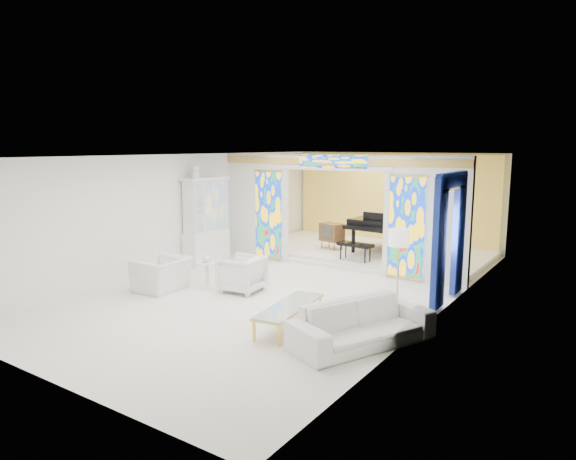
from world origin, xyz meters
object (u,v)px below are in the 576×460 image
Objects in this scene: grand_piano at (391,224)px; armchair_right at (242,274)px; china_cabinet at (206,221)px; sofa at (362,324)px; armchair_left at (162,274)px; tv_console at (332,232)px; coffee_table at (290,307)px.

armchair_right is at bearing -99.58° from grand_piano.
grand_piano is at bearing 42.31° from china_cabinet.
sofa is (6.17, -2.97, -0.81)m from china_cabinet.
sofa is (3.59, -1.33, -0.05)m from armchair_right.
sofa is at bearing 80.26° from armchair_left.
sofa is (5.14, -0.40, -0.01)m from armchair_left.
armchair_right is at bearing -73.17° from tv_console.
coffee_table is at bearing -32.00° from china_cabinet.
china_cabinet is 1.12× the size of sofa.
armchair_left is 0.46× the size of sofa.
coffee_table is (4.73, -2.96, -0.79)m from china_cabinet.
tv_console is at bearing 161.22° from armchair_left.
armchair_right is at bearing 115.54° from armchair_left.
coffee_table is 6.60m from grand_piano.
armchair_right is 1.15× the size of tv_console.
china_cabinet is at bearing -163.53° from armchair_left.
china_cabinet reaches higher than grand_piano.
armchair_left is at bearing 173.96° from coffee_table.
china_cabinet is at bearing -132.85° from grand_piano.
sofa is at bearing -25.70° from china_cabinet.
coffee_table is (-1.43, 0.01, 0.02)m from sofa.
armchair_left is (1.02, -2.56, -0.81)m from china_cabinet.
tv_console reaches higher than sofa.
armchair_left is 0.58× the size of coffee_table.
china_cabinet is 1.42× the size of coffee_table.
sofa is 7.01m from tv_console.
grand_piano reaches higher than sofa.
coffee_table is at bearing 78.70° from armchair_left.
grand_piano reaches higher than armchair_right.
grand_piano is (-0.82, 6.52, 0.60)m from coffee_table.
sofa is at bearing -43.02° from tv_console.
china_cabinet reaches higher than coffee_table.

